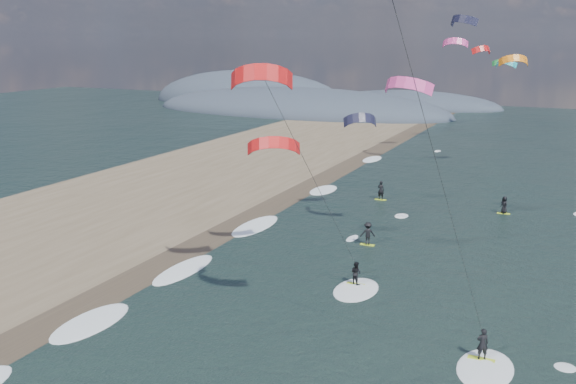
% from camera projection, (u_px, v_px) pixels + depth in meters
% --- Properties ---
extents(wet_sand_strip, '(3.00, 240.00, 0.00)m').
position_uv_depth(wet_sand_strip, '(112.00, 291.00, 39.41)').
color(wet_sand_strip, '#382D23').
rests_on(wet_sand_strip, ground).
extents(coastal_hills, '(80.00, 41.00, 15.00)m').
position_uv_depth(coastal_hills, '(291.00, 107.00, 139.01)').
color(coastal_hills, '#3D4756').
rests_on(coastal_hills, ground).
extents(kitesurfer_near_a, '(7.71, 8.68, 19.30)m').
position_uv_depth(kitesurfer_near_a, '(406.00, 55.00, 24.63)').
color(kitesurfer_near_a, '#C2E227').
rests_on(kitesurfer_near_a, ground).
extents(kitesurfer_near_b, '(6.88, 8.66, 14.45)m').
position_uv_depth(kitesurfer_near_b, '(297.00, 152.00, 35.60)').
color(kitesurfer_near_b, '#C2E227').
rests_on(kitesurfer_near_b, ground).
extents(far_kitesurfers, '(12.38, 14.34, 1.85)m').
position_uv_depth(far_kitesurfers, '(406.00, 215.00, 52.83)').
color(far_kitesurfers, '#C2E227').
rests_on(far_kitesurfers, ground).
extents(bg_kite_field, '(14.61, 76.91, 9.91)m').
position_uv_depth(bg_kite_field, '(454.00, 63.00, 69.72)').
color(bg_kite_field, '#D83F8C').
rests_on(bg_kite_field, ground).
extents(shoreline_surf, '(2.40, 79.40, 0.11)m').
position_uv_depth(shoreline_surf, '(173.00, 269.00, 43.10)').
color(shoreline_surf, white).
rests_on(shoreline_surf, ground).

